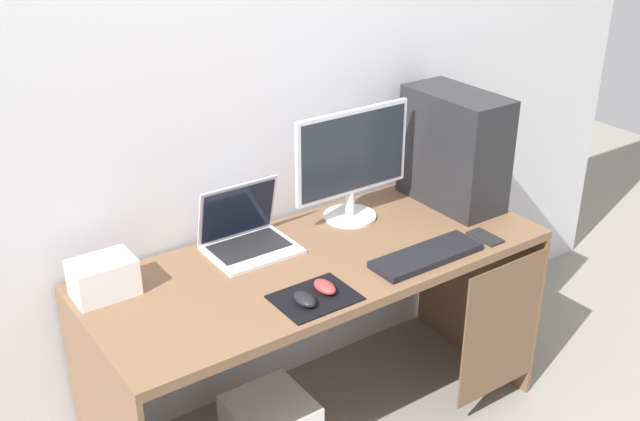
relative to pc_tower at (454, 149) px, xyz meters
The scene contains 11 objects.
wall_back 0.82m from the pc_tower, 156.76° to the left, with size 4.00×0.05×2.60m.
desk 0.78m from the pc_tower, behind, with size 1.66×0.68×0.76m.
pc_tower is the anchor object (origin of this frame).
monitor 0.44m from the pc_tower, 166.23° to the left, with size 0.50×0.21×0.44m.
laptop 0.90m from the pc_tower, behind, with size 0.31×0.25×0.24m.
projector 1.43m from the pc_tower, behind, with size 0.20×0.14×0.12m, color white.
keyboard 0.55m from the pc_tower, 142.93° to the right, with size 0.42×0.14×0.02m, color black.
mousepad 0.95m from the pc_tower, 161.30° to the right, with size 0.26×0.20×0.01m, color black.
mouse_left 0.90m from the pc_tower, 160.98° to the right, with size 0.06×0.10×0.03m, color #B23333.
mouse_right 0.99m from the pc_tower, 161.41° to the right, with size 0.06×0.10×0.03m, color black.
cell_phone 0.40m from the pc_tower, 111.32° to the right, with size 0.07×0.13×0.01m, color #232326.
Camera 1 is at (-1.34, -1.92, 2.06)m, focal length 42.65 mm.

